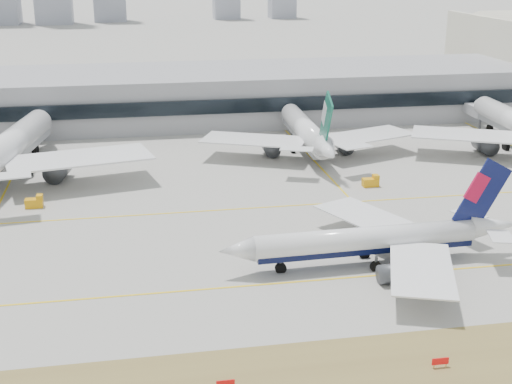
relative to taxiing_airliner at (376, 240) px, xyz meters
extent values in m
plane|color=#98968F|center=(-23.10, 0.48, -4.19)|extent=(3000.00, 3000.00, 0.00)
cube|color=brown|center=(-23.10, -31.52, -4.17)|extent=(360.00, 18.00, 0.06)
cube|color=yellow|center=(-23.10, -4.52, -4.16)|extent=(360.00, 0.45, 0.04)
cube|color=yellow|center=(-23.10, 30.48, -4.16)|extent=(360.00, 0.45, 0.04)
cylinder|color=white|center=(-1.90, -0.06, 0.32)|extent=(37.59, 5.32, 4.10)
cube|color=black|center=(-1.90, -0.06, -0.81)|extent=(36.82, 4.68, 1.84)
cone|color=white|center=(-23.48, -0.77, 0.32)|extent=(5.86, 4.28, 4.10)
cone|color=white|center=(20.99, 0.68, 0.83)|extent=(8.46, 4.37, 4.10)
cube|color=white|center=(2.56, 11.45, -0.29)|extent=(16.64, 22.22, 0.25)
cube|color=white|center=(19.26, 5.96, 1.14)|extent=(5.38, 6.63, 0.16)
cylinder|color=#3F4247|center=(0.58, 7.60, -2.55)|extent=(6.34, 3.27, 3.07)
cube|color=#3F4247|center=(0.58, 7.60, -1.32)|extent=(2.61, 0.39, 1.43)
cube|color=white|center=(3.30, -11.26, -0.29)|extent=(15.64, 22.15, 0.25)
cube|color=white|center=(19.61, -4.69, 1.14)|extent=(5.09, 6.52, 0.16)
cylinder|color=#3F4247|center=(1.07, -7.54, -2.55)|extent=(6.34, 3.27, 3.07)
cube|color=#3F4247|center=(1.07, -7.54, -1.32)|extent=(2.61, 0.39, 1.43)
cube|color=#0B1145|center=(18.39, 0.60, 6.55)|extent=(10.13, 0.70, 12.83)
cube|color=#B20B35|center=(17.35, 0.57, 7.94)|extent=(4.58, 0.60, 5.50)
cylinder|color=#3F4247|center=(-16.13, -0.53, -2.96)|extent=(0.49, 0.49, 2.46)
cylinder|color=black|center=(-16.13, -0.53, -3.47)|extent=(1.87, 0.78, 1.84)
cylinder|color=#3F4247|center=(-0.77, -2.69, -2.96)|extent=(0.49, 0.49, 2.46)
cylinder|color=black|center=(-0.77, -2.69, -3.47)|extent=(1.87, 0.78, 1.84)
cylinder|color=#3F4247|center=(-0.94, 2.63, -2.96)|extent=(0.49, 0.49, 2.46)
cylinder|color=black|center=(-0.94, 2.63, -3.47)|extent=(1.87, 0.78, 1.84)
cylinder|color=white|center=(-66.32, 62.91, 2.95)|extent=(14.78, 49.43, 6.49)
cube|color=slate|center=(-66.32, 62.91, 1.17)|extent=(13.65, 48.30, 2.92)
cone|color=white|center=(-61.48, 90.77, 2.95)|extent=(7.67, 8.49, 6.49)
cube|color=white|center=(-50.29, 52.82, 1.98)|extent=(33.45, 20.51, 0.39)
cube|color=white|center=(-62.79, 33.95, 4.25)|extent=(9.67, 6.01, 0.26)
cylinder|color=#3F4247|center=(-55.49, 57.02, -1.59)|extent=(6.19, 8.89, 4.87)
cube|color=#3F4247|center=(-55.49, 57.02, 0.36)|extent=(1.06, 3.44, 2.27)
cylinder|color=#3F4247|center=(-63.13, 81.28, -2.24)|extent=(0.78, 0.78, 3.89)
cylinder|color=black|center=(-63.13, 81.28, -3.05)|extent=(1.62, 3.07, 2.92)
cylinder|color=#3F4247|center=(-62.40, 60.85, -2.24)|extent=(0.78, 0.78, 3.89)
cylinder|color=black|center=(-62.40, 60.85, -3.05)|extent=(1.62, 3.07, 2.92)
cylinder|color=white|center=(5.97, 71.64, 1.66)|extent=(6.69, 40.31, 5.31)
cube|color=slate|center=(5.97, 71.64, 0.20)|extent=(5.87, 39.48, 2.39)
cone|color=white|center=(6.77, 94.77, 1.66)|extent=(5.52, 6.31, 5.31)
cone|color=white|center=(5.12, 47.12, 2.32)|extent=(5.61, 9.10, 5.31)
cube|color=white|center=(20.10, 65.26, 0.86)|extent=(27.95, 19.71, 0.32)
cube|color=white|center=(12.08, 48.55, 2.72)|extent=(8.22, 5.80, 0.21)
cylinder|color=#3F4247|center=(15.41, 68.07, -2.06)|extent=(4.21, 6.82, 3.98)
cube|color=#3F4247|center=(15.41, 68.07, -0.47)|extent=(0.49, 2.80, 1.86)
cube|color=white|center=(-8.56, 66.24, 0.86)|extent=(28.04, 21.03, 0.32)
cube|color=white|center=(-1.72, 49.03, 2.72)|extent=(8.32, 6.21, 0.21)
cylinder|color=#3F4247|center=(-3.70, 68.73, -2.06)|extent=(4.21, 6.82, 3.98)
cube|color=#3F4247|center=(-3.70, 68.73, -0.47)|extent=(0.49, 2.80, 1.86)
cube|color=#145B47|center=(5.22, 49.91, 8.63)|extent=(0.86, 11.11, 14.24)
cube|color=#B1B6BB|center=(5.26, 51.02, 10.18)|extent=(0.76, 5.02, 6.10)
cylinder|color=#3F4247|center=(6.49, 86.89, -2.59)|extent=(0.64, 0.64, 3.19)
cylinder|color=black|center=(6.49, 86.89, -3.26)|extent=(1.01, 2.42, 2.39)
cylinder|color=#3F4247|center=(2.48, 70.64, -2.59)|extent=(0.64, 0.64, 3.19)
cylinder|color=black|center=(2.48, 70.64, -3.26)|extent=(1.01, 2.42, 2.39)
cylinder|color=#3F4247|center=(9.38, 70.41, -2.59)|extent=(0.64, 0.64, 3.19)
cylinder|color=black|center=(9.38, 70.41, -3.26)|extent=(1.01, 2.42, 2.39)
cone|color=white|center=(63.72, 90.25, 2.42)|extent=(6.41, 7.28, 6.01)
cube|color=white|center=(45.60, 58.41, 1.52)|extent=(31.72, 24.30, 0.36)
cylinder|color=#3F4247|center=(51.17, 61.09, -1.78)|extent=(4.94, 7.82, 4.51)
cube|color=#3F4247|center=(51.17, 61.09, 0.02)|extent=(0.64, 3.18, 2.10)
cylinder|color=#3F4247|center=(63.20, 81.35, -2.38)|extent=(0.72, 0.72, 3.60)
cylinder|color=black|center=(63.20, 81.35, -3.13)|extent=(1.21, 2.76, 2.70)
cylinder|color=#3F4247|center=(58.21, 63.09, -2.38)|extent=(0.72, 0.72, 3.60)
cylinder|color=black|center=(58.21, 63.09, -3.13)|extent=(1.21, 2.76, 2.70)
cube|color=gray|center=(-23.10, 115.48, 3.31)|extent=(280.00, 42.00, 15.00)
cube|color=black|center=(-23.10, 93.98, 3.76)|extent=(280.00, 1.20, 4.00)
cube|color=beige|center=(86.90, 135.48, 9.91)|extent=(2.00, 57.00, 27.90)
cube|color=red|center=(-29.52, -31.52, -3.29)|extent=(2.20, 0.15, 0.90)
cube|color=red|center=(-2.53, -31.52, -3.29)|extent=(2.20, 0.15, 0.90)
cylinder|color=orange|center=(-3.33, -31.52, -3.94)|extent=(0.10, 0.10, 0.50)
cylinder|color=orange|center=(-1.73, -31.52, -3.94)|extent=(0.10, 0.10, 0.50)
cube|color=orange|center=(12.95, 39.88, -3.29)|extent=(3.50, 2.00, 1.80)
cube|color=orange|center=(14.15, 39.88, -2.09)|extent=(1.20, 1.80, 1.00)
cylinder|color=black|center=(11.75, 39.08, -3.84)|extent=(0.70, 0.30, 0.70)
cylinder|color=black|center=(11.75, 40.68, -3.84)|extent=(0.70, 0.30, 0.70)
cylinder|color=black|center=(14.15, 39.08, -3.84)|extent=(0.70, 0.30, 0.70)
cylinder|color=black|center=(14.15, 40.68, -3.84)|extent=(0.70, 0.30, 0.70)
cube|color=orange|center=(-58.90, 38.95, -3.29)|extent=(3.50, 2.00, 1.80)
cube|color=orange|center=(-57.70, 38.95, -2.09)|extent=(1.20, 1.80, 1.00)
cylinder|color=black|center=(-60.10, 38.15, -3.84)|extent=(0.70, 0.30, 0.70)
cylinder|color=black|center=(-60.10, 39.75, -3.84)|extent=(0.70, 0.30, 0.70)
cylinder|color=black|center=(-57.70, 38.15, -3.84)|extent=(0.70, 0.30, 0.70)
cylinder|color=black|center=(-57.70, 39.75, -3.84)|extent=(0.70, 0.30, 0.70)
camera|label=1|loc=(-38.97, -103.40, 44.82)|focal=50.00mm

